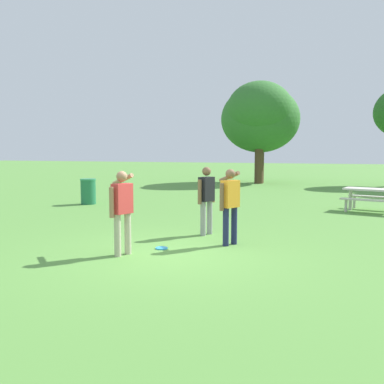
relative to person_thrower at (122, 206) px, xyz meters
name	(u,v)px	position (x,y,z in m)	size (l,w,h in m)	color
ground_plane	(170,254)	(0.83, 0.39, -0.96)	(120.00, 120.00, 0.00)	#568E3D
person_thrower	(122,206)	(0.00, 0.00, 0.00)	(0.62, 0.77, 1.64)	#B7AD93
person_catcher	(206,196)	(0.93, 2.47, -0.02)	(0.34, 0.58, 1.64)	gray
person_bystander	(230,201)	(1.74, 1.57, 0.00)	(0.58, 0.81, 1.64)	#1E234C
frisbee	(162,248)	(0.50, 0.75, -0.95)	(0.26, 0.26, 0.03)	#2D9EDB
picnic_table_near	(371,195)	(4.91, 8.05, -0.40)	(1.99, 1.79, 0.77)	beige
trash_can_beside_table	(88,191)	(-5.07, 6.64, -0.48)	(0.59, 0.59, 0.96)	#237047
tree_tall_left	(260,119)	(-0.98, 19.63, 2.98)	(4.87, 4.87, 6.03)	#4C3823
tree_broad_center	(260,110)	(-0.87, 18.81, 3.48)	(3.96, 3.96, 6.17)	#4C3823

